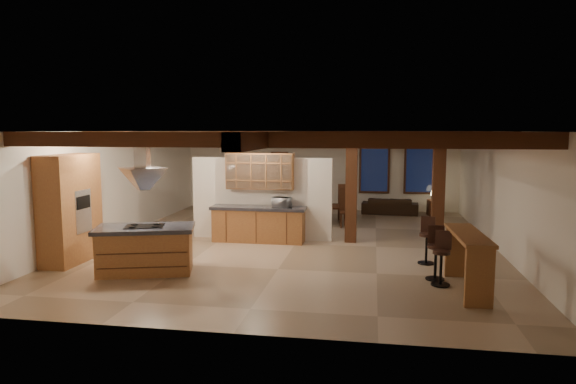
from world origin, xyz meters
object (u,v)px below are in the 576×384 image
object	(u,v)px
kitchen_island	(145,249)
bar_counter	(468,252)
dining_table	(323,214)
sofa	(390,206)

from	to	relation	value
kitchen_island	bar_counter	bearing A→B (deg)	-1.65
kitchen_island	dining_table	bearing A→B (deg)	64.24
dining_table	kitchen_island	bearing A→B (deg)	-112.62
dining_table	bar_counter	size ratio (longest dim) A/B	0.78
sofa	bar_counter	bearing A→B (deg)	101.00
kitchen_island	dining_table	distance (m)	7.05
sofa	bar_counter	distance (m)	8.75
bar_counter	kitchen_island	bearing A→B (deg)	178.35
kitchen_island	dining_table	size ratio (longest dim) A/B	1.36
kitchen_island	bar_counter	xyz separation A→B (m)	(6.33, -0.18, 0.23)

